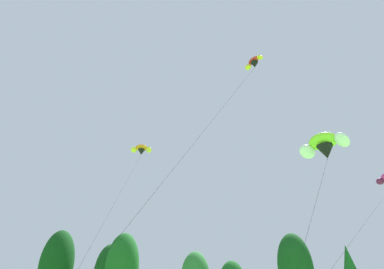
{
  "coord_description": "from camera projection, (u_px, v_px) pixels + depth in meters",
  "views": [
    {
      "loc": [
        5.51,
        1.81,
        2.25
      ],
      "look_at": [
        -0.51,
        20.14,
        12.97
      ],
      "focal_mm": 29.57,
      "sensor_mm": 36.0,
      "label": 1
    }
  ],
  "objects": [
    {
      "name": "treeline_tree_c",
      "position": [
        122.0,
        267.0,
        52.89
      ],
      "size": [
        5.61,
        5.61,
        14.09
      ],
      "color": "#472D19",
      "rests_on": "ground_plane"
    },
    {
      "name": "treeline_tree_f",
      "position": [
        296.0,
        268.0,
        48.35
      ],
      "size": [
        5.33,
        5.33,
        13.06
      ],
      "color": "#472D19",
      "rests_on": "ground_plane"
    },
    {
      "name": "parafoil_kite_high_red_yellow",
      "position": [
        254.0,
        63.0,
        33.37
      ],
      "size": [
        9.64,
        15.08,
        24.08
      ],
      "color": "red"
    },
    {
      "name": "parafoil_kite_far_orange",
      "position": [
        141.0,
        150.0,
        33.4
      ],
      "size": [
        5.41,
        15.28,
        16.06
      ],
      "color": "orange"
    },
    {
      "name": "parafoil_kite_mid_lime_white",
      "position": [
        324.0,
        146.0,
        21.88
      ],
      "size": [
        5.76,
        8.55,
        11.94
      ],
      "color": "#93D633"
    },
    {
      "name": "treeline_tree_a",
      "position": [
        56.0,
        265.0,
        56.34
      ],
      "size": [
        5.93,
        5.93,
        15.31
      ],
      "color": "#472D19",
      "rests_on": "ground_plane"
    }
  ]
}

